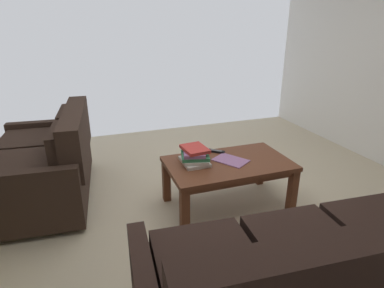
{
  "coord_description": "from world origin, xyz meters",
  "views": [
    {
      "loc": [
        0.94,
        2.27,
        1.66
      ],
      "look_at": [
        0.3,
        0.45,
        0.91
      ],
      "focal_mm": 29.91,
      "sensor_mm": 36.0,
      "label": 1
    }
  ],
  "objects_px": {
    "loveseat_near": "(47,163)",
    "tv_remote": "(216,151)",
    "loose_magazine": "(231,160)",
    "sofa_main": "(316,279)",
    "coffee_table": "(228,169)",
    "book_stack": "(195,156)"
  },
  "relations": [
    {
      "from": "loveseat_near",
      "to": "book_stack",
      "type": "relative_size",
      "value": 4.76
    },
    {
      "from": "loveseat_near",
      "to": "tv_remote",
      "type": "xyz_separation_m",
      "value": [
        -1.57,
        0.47,
        0.1
      ]
    },
    {
      "from": "coffee_table",
      "to": "loose_magazine",
      "type": "relative_size",
      "value": 3.76
    },
    {
      "from": "sofa_main",
      "to": "tv_remote",
      "type": "distance_m",
      "value": 1.59
    },
    {
      "from": "coffee_table",
      "to": "loveseat_near",
      "type": "bearing_deg",
      "value": -24.37
    },
    {
      "from": "sofa_main",
      "to": "coffee_table",
      "type": "bearing_deg",
      "value": -94.87
    },
    {
      "from": "sofa_main",
      "to": "loveseat_near",
      "type": "distance_m",
      "value": 2.53
    },
    {
      "from": "sofa_main",
      "to": "loveseat_near",
      "type": "relative_size",
      "value": 1.32
    },
    {
      "from": "loveseat_near",
      "to": "loose_magazine",
      "type": "relative_size",
      "value": 5.02
    },
    {
      "from": "sofa_main",
      "to": "loose_magazine",
      "type": "relative_size",
      "value": 6.61
    },
    {
      "from": "book_stack",
      "to": "coffee_table",
      "type": "bearing_deg",
      "value": 165.58
    },
    {
      "from": "sofa_main",
      "to": "loveseat_near",
      "type": "xyz_separation_m",
      "value": [
        1.47,
        -2.06,
        0.01
      ]
    },
    {
      "from": "book_stack",
      "to": "loose_magazine",
      "type": "xyz_separation_m",
      "value": [
        -0.33,
        0.06,
        -0.07
      ]
    },
    {
      "from": "tv_remote",
      "to": "sofa_main",
      "type": "bearing_deg",
      "value": 86.48
    },
    {
      "from": "book_stack",
      "to": "loose_magazine",
      "type": "relative_size",
      "value": 1.05
    },
    {
      "from": "coffee_table",
      "to": "book_stack",
      "type": "xyz_separation_m",
      "value": [
        0.3,
        -0.08,
        0.14
      ]
    },
    {
      "from": "loveseat_near",
      "to": "tv_remote",
      "type": "distance_m",
      "value": 1.64
    },
    {
      "from": "loveseat_near",
      "to": "book_stack",
      "type": "xyz_separation_m",
      "value": [
        -1.29,
        0.64,
        0.16
      ]
    },
    {
      "from": "sofa_main",
      "to": "tv_remote",
      "type": "bearing_deg",
      "value": -93.52
    },
    {
      "from": "tv_remote",
      "to": "book_stack",
      "type": "bearing_deg",
      "value": 30.63
    },
    {
      "from": "coffee_table",
      "to": "tv_remote",
      "type": "relative_size",
      "value": 7.53
    },
    {
      "from": "loveseat_near",
      "to": "tv_remote",
      "type": "height_order",
      "value": "loveseat_near"
    }
  ]
}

